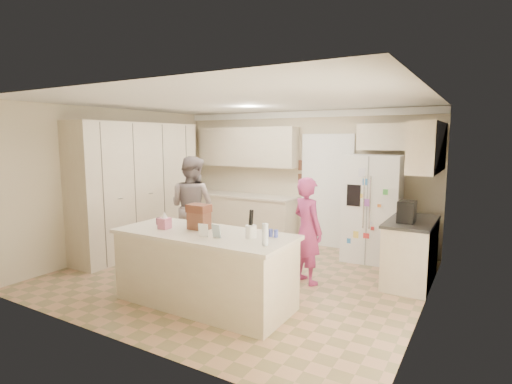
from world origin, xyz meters
The scene contains 41 objects.
floor centered at (0.00, 0.00, -0.01)m, with size 5.20×4.60×0.02m, color tan.
ceiling centered at (0.00, 0.00, 2.61)m, with size 5.20×4.60×0.02m, color white.
wall_back centered at (0.00, 2.31, 1.30)m, with size 5.20×0.02×2.60m, color beige.
wall_front centered at (0.00, -2.31, 1.30)m, with size 5.20×0.02×2.60m, color beige.
wall_left centered at (-2.61, 0.00, 1.30)m, with size 0.02×4.60×2.60m, color beige.
wall_right centered at (2.61, 0.00, 1.30)m, with size 0.02×4.60×2.60m, color beige.
crown_back centered at (0.00, 2.26, 2.53)m, with size 5.20×0.08×0.12m, color white.
pantry_bank centered at (-2.30, 0.20, 1.18)m, with size 0.60×2.60×2.35m, color beige.
back_base_cab centered at (-1.15, 2.00, 0.44)m, with size 2.20×0.60×0.88m, color beige.
back_countertop centered at (-1.15, 1.99, 0.90)m, with size 2.24×0.63×0.04m, color beige.
back_upper_cab centered at (-1.15, 2.12, 1.90)m, with size 2.20×0.35×0.80m, color beige.
doorway_opening centered at (0.55, 2.28, 1.05)m, with size 0.90×0.06×2.10m, color black.
doorway_casing centered at (0.55, 2.24, 1.05)m, with size 1.02×0.03×2.22m, color white.
wall_frame_upper centered at (0.02, 2.27, 1.55)m, with size 0.15×0.02×0.20m, color brown.
wall_frame_lower centered at (0.02, 2.27, 1.28)m, with size 0.15×0.02×0.20m, color brown.
refrigerator centered at (1.53, 1.81, 0.90)m, with size 0.90×0.70×1.80m, color white.
fridge_seam centered at (1.53, 1.45, 0.90)m, with size 0.01×0.02×1.78m, color gray.
fridge_dispenser centered at (1.31, 1.44, 1.15)m, with size 0.22×0.03×0.35m, color black.
fridge_handle_l centered at (1.48, 1.44, 1.05)m, with size 0.02×0.02×0.85m, color silver.
fridge_handle_r centered at (1.58, 1.44, 1.05)m, with size 0.02×0.02×0.85m, color silver.
over_fridge_cab centered at (1.65, 2.12, 2.10)m, with size 0.95×0.35×0.45m, color beige.
right_base_cab centered at (2.30, 1.00, 0.44)m, with size 0.60×1.20×0.88m, color beige.
right_countertop centered at (2.29, 1.00, 0.90)m, with size 0.63×1.24×0.04m, color #2D2B28.
right_upper_cab centered at (2.43, 1.20, 1.95)m, with size 0.35×1.50×0.70m, color beige.
coffee_maker centered at (2.25, 0.80, 1.07)m, with size 0.22×0.28×0.30m, color black.
island_base centered at (0.20, -1.10, 0.44)m, with size 2.20×0.90×0.88m, color beige.
island_top centered at (0.20, -1.10, 0.90)m, with size 2.28×0.96×0.05m, color beige.
utensil_crock centered at (0.85, -1.05, 1.00)m, with size 0.13×0.13×0.15m, color white.
tissue_box centered at (-0.35, -1.20, 1.00)m, with size 0.13×0.13×0.14m, color #C76688.
tissue_plume centered at (-0.35, -1.20, 1.10)m, with size 0.08×0.08×0.08m, color white.
dollhouse_body centered at (0.05, -1.00, 1.04)m, with size 0.26×0.18×0.22m, color brown.
dollhouse_roof centered at (0.05, -1.00, 1.20)m, with size 0.28×0.20×0.10m, color #592D1E.
jam_jar centered at (-0.60, -1.05, 0.97)m, with size 0.07×0.07×0.09m, color #59263F.
greeting_card_a centered at (0.35, -1.30, 1.01)m, with size 0.12×0.01×0.16m, color white.
greeting_card_b centered at (0.50, -1.25, 1.01)m, with size 0.12×0.01×0.16m, color silver.
water_bottle centered at (1.15, -1.25, 1.04)m, with size 0.07×0.07×0.24m, color silver.
shaker_salt centered at (1.02, -0.88, 0.97)m, with size 0.05×0.05×0.09m, color #3944A6.
shaker_pepper centered at (1.09, -0.88, 0.97)m, with size 0.05×0.05×0.09m, color #3944A6.
teen_boy centered at (-1.25, 0.44, 0.89)m, with size 0.86×0.67×1.77m, color gray.
teen_girl centered at (1.01, 0.26, 0.77)m, with size 0.56×0.37×1.53m, color #BB3876.
fridge_magnets centered at (1.53, 1.45, 0.90)m, with size 0.76×0.02×1.44m, color tan, non-canonical shape.
Camera 1 is at (3.19, -4.93, 2.07)m, focal length 28.00 mm.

